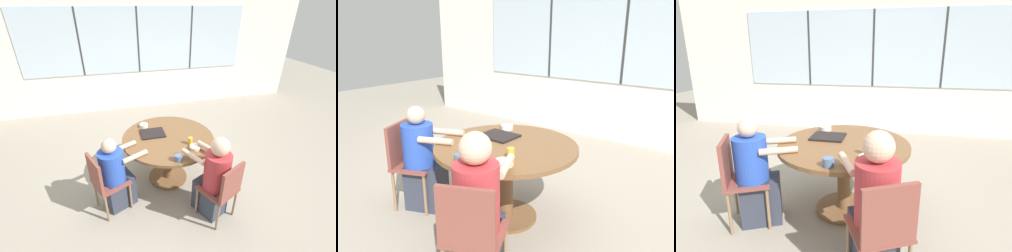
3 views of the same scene
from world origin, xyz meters
TOP-DOWN VIEW (x-y plane):
  - ground_plane at (0.00, 0.00)m, footprint 16.00×16.00m
  - wall_back_with_windows at (0.00, 2.89)m, footprint 8.40×0.08m
  - dining_table at (0.00, 0.00)m, footprint 1.33×1.33m
  - chair_for_woman_green_shirt at (-0.94, -0.43)m, footprint 0.53×0.53m
  - chair_for_man_blue_shirt at (0.46, -0.93)m, footprint 0.54×0.54m
  - person_woman_green_shirt at (-0.79, -0.36)m, footprint 0.64×0.51m
  - person_man_blue_shirt at (0.38, -0.78)m, footprint 0.53×0.65m
  - food_tray_dark at (-0.20, 0.14)m, footprint 0.35×0.29m
  - coffee_mug at (-0.01, -0.56)m, footprint 0.10×0.09m
  - juice_glass at (0.25, -0.25)m, footprint 0.06×0.06m
  - bowl_white_shallow at (0.28, -0.38)m, footprint 0.15×0.15m
  - bowl_cereal at (-0.29, 0.38)m, footprint 0.13×0.13m

SIDE VIEW (x-z plane):
  - ground_plane at x=0.00m, z-range 0.00..0.00m
  - person_woman_green_shirt at x=-0.79m, z-range -0.06..1.01m
  - person_man_blue_shirt at x=0.38m, z-range -0.05..1.11m
  - chair_for_woman_green_shirt at x=-0.94m, z-range 0.09..0.97m
  - chair_for_man_blue_shirt at x=0.46m, z-range 0.09..0.97m
  - dining_table at x=0.00m, z-range 0.22..0.98m
  - food_tray_dark at x=-0.20m, z-range 0.76..0.78m
  - bowl_white_shallow at x=0.28m, z-range 0.76..0.80m
  - bowl_cereal at x=-0.29m, z-range 0.76..0.81m
  - coffee_mug at x=-0.01m, z-range 0.76..0.83m
  - juice_glass at x=0.25m, z-range 0.76..0.86m
  - wall_back_with_windows at x=0.00m, z-range 0.03..2.83m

